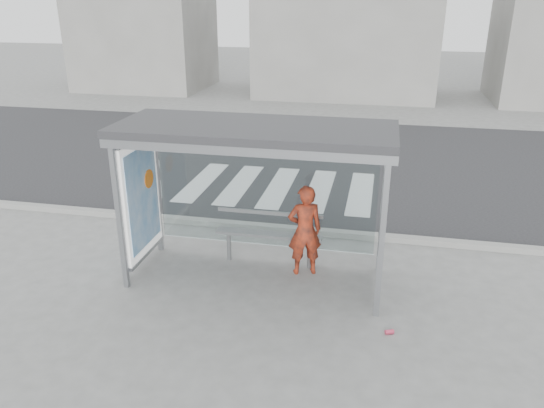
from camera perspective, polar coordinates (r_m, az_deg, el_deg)
The scene contains 10 objects.
ground at distance 9.00m, azimuth -1.71°, elevation -7.98°, with size 80.00×80.00×0.00m, color slate.
road at distance 15.37m, azimuth 4.42°, elevation 4.79°, with size 30.00×10.00×0.01m, color black.
curb at distance 10.67m, azimuth 0.74°, elevation -2.63°, with size 30.00×0.18×0.12m, color gray.
crosswalk at distance 13.10m, azimuth 0.77°, elevation 1.82°, with size 4.55×3.00×0.00m.
bus_shelter at distance 8.35m, azimuth -4.25°, elevation 4.42°, with size 4.25×1.65×2.62m.
building_left at distance 28.25m, azimuth -13.64°, elevation 18.17°, with size 6.00×5.00×6.00m, color gray.
building_center at distance 25.74m, azimuth 8.08°, elevation 17.13°, with size 8.00×5.00×5.00m, color gray.
person at distance 8.84m, azimuth 3.55°, elevation -2.85°, with size 0.58×0.38×1.58m, color orange.
bench at distance 9.22m, azimuth -0.36°, elevation -3.26°, with size 1.86×0.24×0.96m.
soda_can at distance 7.83m, azimuth 12.51°, elevation -13.29°, with size 0.07×0.07×0.12m, color #E64365.
Camera 1 is at (1.88, -7.59, 4.45)m, focal length 35.00 mm.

